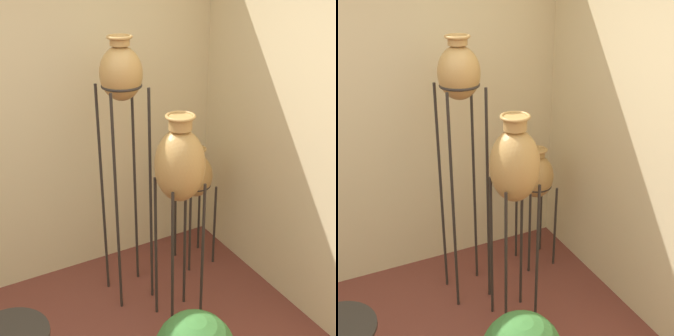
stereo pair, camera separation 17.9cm
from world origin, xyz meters
TOP-DOWN VIEW (x-y plane):
  - wall_back at (0.00, 1.74)m, footprint 7.42×0.06m
  - vase_stand_tall at (0.69, 1.18)m, footprint 0.28×0.28m
  - vase_stand_medium at (0.88, 0.75)m, footprint 0.32×0.32m
  - vase_stand_short at (1.36, 1.30)m, footprint 0.27×0.27m

SIDE VIEW (x-z plane):
  - vase_stand_short at x=1.36m, z-range 0.27..1.31m
  - vase_stand_medium at x=0.88m, z-range 0.43..1.98m
  - wall_back at x=0.00m, z-range 0.00..2.70m
  - vase_stand_tall at x=0.69m, z-range 0.68..2.64m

